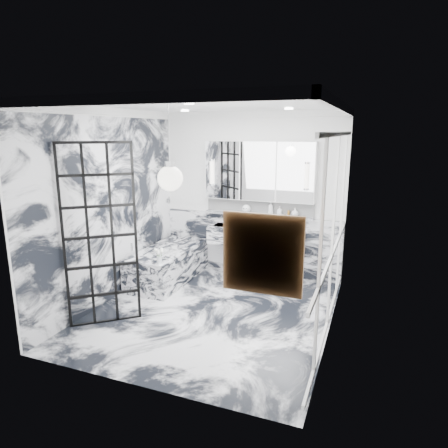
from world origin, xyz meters
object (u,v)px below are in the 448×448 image
at_px(crittall_door, 100,237).
at_px(mirror_cabinet, 259,171).
at_px(trough_sink, 255,236).
at_px(bathtub, 168,264).

relative_size(crittall_door, mirror_cabinet, 1.24).
height_order(crittall_door, trough_sink, crittall_door).
height_order(mirror_cabinet, bathtub, mirror_cabinet).
bearing_deg(mirror_cabinet, trough_sink, -90.00).
distance_m(trough_sink, mirror_cabinet, 1.10).
xyz_separation_m(mirror_cabinet, bathtub, (-1.32, -0.83, -1.54)).
bearing_deg(trough_sink, crittall_door, -120.15).
relative_size(crittall_door, bathtub, 1.42).
distance_m(mirror_cabinet, bathtub, 2.20).
distance_m(crittall_door, trough_sink, 2.73).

